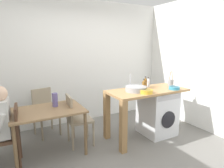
{
  "coord_description": "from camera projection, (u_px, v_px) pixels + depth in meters",
  "views": [
    {
      "loc": [
        -1.4,
        -2.47,
        1.74
      ],
      "look_at": [
        0.19,
        0.45,
        1.07
      ],
      "focal_mm": 31.52,
      "sensor_mm": 36.0,
      "label": 1
    }
  ],
  "objects": [
    {
      "name": "ground_plane",
      "position": [
        115.0,
        156.0,
        3.12
      ],
      "size": [
        5.46,
        5.46,
        0.0
      ],
      "primitive_type": "plane",
      "color": "slate"
    },
    {
      "name": "wall_back",
      "position": [
        76.0,
        62.0,
        4.36
      ],
      "size": [
        4.6,
        0.1,
        2.7
      ],
      "primitive_type": "cube",
      "color": "white",
      "rests_on": "ground_plane"
    },
    {
      "name": "wall_counter_side",
      "position": [
        210.0,
        65.0,
        3.87
      ],
      "size": [
        0.1,
        3.8,
        2.7
      ],
      "primitive_type": "cube",
      "color": "white",
      "rests_on": "ground_plane"
    },
    {
      "name": "dining_table",
      "position": [
        48.0,
        115.0,
        3.09
      ],
      "size": [
        1.1,
        0.76,
        0.74
      ],
      "color": "olive",
      "rests_on": "ground_plane"
    },
    {
      "name": "chair_person_seat",
      "position": [
        10.0,
        134.0,
        2.77
      ],
      "size": [
        0.43,
        0.43,
        0.9
      ],
      "rotation": [
        0.0,
        0.0,
        1.48
      ],
      "color": "#4C3323",
      "rests_on": "ground_plane"
    },
    {
      "name": "chair_opposite",
      "position": [
        76.0,
        117.0,
        3.39
      ],
      "size": [
        0.43,
        0.43,
        0.9
      ],
      "rotation": [
        0.0,
        0.0,
        -1.65
      ],
      "color": "gray",
      "rests_on": "ground_plane"
    },
    {
      "name": "chair_spare_by_wall",
      "position": [
        45.0,
        109.0,
        3.82
      ],
      "size": [
        0.48,
        0.48,
        0.9
      ],
      "rotation": [
        0.0,
        0.0,
        3.38
      ],
      "color": "gray",
      "rests_on": "ground_plane"
    },
    {
      "name": "kitchen_counter",
      "position": [
        138.0,
        99.0,
        3.56
      ],
      "size": [
        1.5,
        0.68,
        0.92
      ],
      "color": "tan",
      "rests_on": "ground_plane"
    },
    {
      "name": "washing_machine",
      "position": [
        157.0,
        113.0,
        3.85
      ],
      "size": [
        0.6,
        0.61,
        0.86
      ],
      "color": "silver",
      "rests_on": "ground_plane"
    },
    {
      "name": "sink_basin",
      "position": [
        136.0,
        89.0,
        3.5
      ],
      "size": [
        0.38,
        0.38,
        0.09
      ],
      "primitive_type": "cylinder",
      "color": "#9EA0A5",
      "rests_on": "kitchen_counter"
    },
    {
      "name": "tap",
      "position": [
        130.0,
        82.0,
        3.64
      ],
      "size": [
        0.02,
        0.02,
        0.28
      ],
      "primitive_type": "cylinder",
      "color": "#B2B2B7",
      "rests_on": "kitchen_counter"
    },
    {
      "name": "bottle_tall_green",
      "position": [
        144.0,
        85.0,
        3.65
      ],
      "size": [
        0.07,
        0.07,
        0.2
      ],
      "color": "brown",
      "rests_on": "kitchen_counter"
    },
    {
      "name": "bottle_squat_brown",
      "position": [
        145.0,
        83.0,
        3.77
      ],
      "size": [
        0.07,
        0.07,
        0.22
      ],
      "color": "brown",
      "rests_on": "kitchen_counter"
    },
    {
      "name": "bottle_clear_small",
      "position": [
        148.0,
        83.0,
        3.86
      ],
      "size": [
        0.06,
        0.06,
        0.19
      ],
      "color": "silver",
      "rests_on": "kitchen_counter"
    },
    {
      "name": "mixing_bowl",
      "position": [
        146.0,
        91.0,
        3.36
      ],
      "size": [
        0.23,
        0.23,
        0.06
      ],
      "color": "gold",
      "rests_on": "kitchen_counter"
    },
    {
      "name": "utensil_crock",
      "position": [
        171.0,
        82.0,
        3.96
      ],
      "size": [
        0.11,
        0.11,
        0.3
      ],
      "color": "gray",
      "rests_on": "kitchen_counter"
    },
    {
      "name": "colander",
      "position": [
        174.0,
        88.0,
        3.65
      ],
      "size": [
        0.2,
        0.2,
        0.06
      ],
      "color": "teal",
      "rests_on": "kitchen_counter"
    },
    {
      "name": "vase",
      "position": [
        55.0,
        100.0,
        3.21
      ],
      "size": [
        0.09,
        0.09,
        0.23
      ],
      "primitive_type": "cylinder",
      "color": "slate",
      "rests_on": "dining_table"
    },
    {
      "name": "scissors",
      "position": [
        149.0,
        91.0,
        3.52
      ],
      "size": [
        0.15,
        0.06,
        0.01
      ],
      "color": "#B2B2B7",
      "rests_on": "kitchen_counter"
    }
  ]
}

